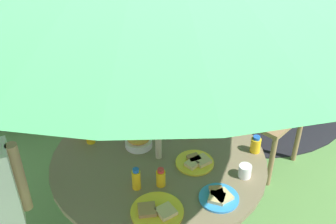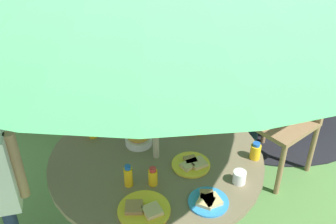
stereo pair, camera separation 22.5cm
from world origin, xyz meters
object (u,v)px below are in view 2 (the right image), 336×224
(child_in_grey_shirt, at_px, (192,79))
(plate_center_front, at_px, (144,210))
(juice_bottle_far_left, at_px, (255,151))
(dome_tent, at_px, (280,23))
(cup_near, at_px, (133,105))
(garden_table, at_px, (157,176))
(plate_mid_left, at_px, (192,164))
(snack_bowl, at_px, (139,139))
(juice_bottle_mid_right, at_px, (128,176))
(wooden_chair, at_px, (285,108))
(plate_near_left, at_px, (208,201))
(juice_bottle_center_back, at_px, (198,126))
(cup_far, at_px, (239,177))
(juice_bottle_front_edge, at_px, (153,177))
(potted_plant, at_px, (26,73))
(juice_bottle_near_right, at_px, (87,123))
(juice_bottle_far_right, at_px, (93,130))

(child_in_grey_shirt, xyz_separation_m, plate_center_front, (0.20, -1.28, -0.02))
(juice_bottle_far_left, bearing_deg, dome_tent, 94.94)
(plate_center_front, height_order, cup_near, cup_near)
(garden_table, distance_m, plate_mid_left, 0.27)
(snack_bowl, height_order, juice_bottle_mid_right, juice_bottle_mid_right)
(plate_mid_left, bearing_deg, garden_table, -179.64)
(juice_bottle_far_left, bearing_deg, plate_mid_left, -148.04)
(wooden_chair, relative_size, cup_near, 13.34)
(dome_tent, xyz_separation_m, juice_bottle_mid_right, (-0.41, -2.27, -0.06))
(plate_center_front, xyz_separation_m, plate_near_left, (0.27, 0.17, 0.00))
(juice_bottle_center_back, relative_size, cup_far, 1.68)
(juice_bottle_center_back, distance_m, juice_bottle_front_edge, 0.51)
(potted_plant, distance_m, juice_bottle_front_edge, 2.18)
(plate_near_left, bearing_deg, juice_bottle_near_right, 160.60)
(juice_bottle_near_right, relative_size, cup_far, 1.49)
(dome_tent, bearing_deg, juice_bottle_near_right, -96.99)
(cup_near, xyz_separation_m, cup_far, (0.82, -0.43, 0.01))
(child_in_grey_shirt, height_order, juice_bottle_far_right, child_in_grey_shirt)
(cup_near, bearing_deg, juice_bottle_far_right, -103.45)
(plate_center_front, height_order, juice_bottle_center_back, juice_bottle_center_back)
(dome_tent, distance_m, juice_bottle_far_right, 2.13)
(wooden_chair, relative_size, juice_bottle_far_left, 8.78)
(potted_plant, height_order, plate_center_front, potted_plant)
(child_in_grey_shirt, bearing_deg, plate_mid_left, 13.16)
(dome_tent, distance_m, juice_bottle_far_left, 1.82)
(plate_near_left, xyz_separation_m, juice_bottle_center_back, (-0.23, 0.53, 0.04))
(plate_center_front, bearing_deg, juice_bottle_far_right, 141.11)
(juice_bottle_front_edge, bearing_deg, garden_table, 108.96)
(child_in_grey_shirt, bearing_deg, snack_bowl, -9.51)
(plate_mid_left, relative_size, juice_bottle_far_right, 2.03)
(plate_near_left, height_order, juice_bottle_far_left, juice_bottle_far_left)
(juice_bottle_center_back, bearing_deg, juice_bottle_far_left, -15.41)
(plate_center_front, height_order, juice_bottle_mid_right, juice_bottle_mid_right)
(cup_near, bearing_deg, potted_plant, 158.04)
(garden_table, xyz_separation_m, juice_bottle_front_edge, (0.07, -0.21, 0.20))
(wooden_chair, relative_size, plate_mid_left, 4.36)
(garden_table, bearing_deg, plate_mid_left, 0.36)
(garden_table, relative_size, cup_near, 17.42)
(juice_bottle_front_edge, bearing_deg, potted_plant, 146.95)
(snack_bowl, bearing_deg, cup_far, -9.19)
(dome_tent, xyz_separation_m, juice_bottle_near_right, (-0.86, -1.93, -0.07))
(garden_table, relative_size, cup_far, 17.11)
(child_in_grey_shirt, bearing_deg, plate_center_front, 2.86)
(wooden_chair, distance_m, plate_mid_left, 1.17)
(plate_mid_left, height_order, juice_bottle_near_right, juice_bottle_near_right)
(plate_near_left, relative_size, juice_bottle_far_right, 1.92)
(plate_center_front, xyz_separation_m, cup_far, (0.38, 0.37, 0.03))
(cup_near, bearing_deg, dome_tent, 66.41)
(potted_plant, height_order, juice_bottle_front_edge, juice_bottle_front_edge)
(juice_bottle_near_right, bearing_deg, juice_bottle_far_left, 6.47)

